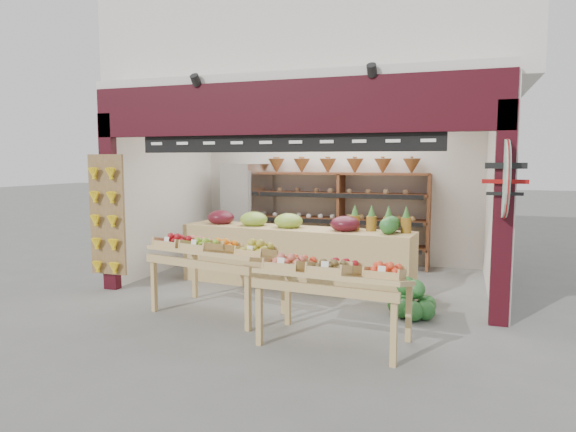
# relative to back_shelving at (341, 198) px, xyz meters

# --- Properties ---
(ground) EXTENTS (60.00, 60.00, 0.00)m
(ground) POSITION_rel_back_shelving_xyz_m (-0.14, -1.93, -1.25)
(ground) COLOR slate
(ground) RESTS_ON ground
(shop_structure) EXTENTS (6.36, 5.12, 5.40)m
(shop_structure) POSITION_rel_back_shelving_xyz_m (-0.14, -0.32, 2.67)
(shop_structure) COLOR silver
(shop_structure) RESTS_ON ground
(banana_board) EXTENTS (0.60, 0.15, 1.80)m
(banana_board) POSITION_rel_back_shelving_xyz_m (-2.87, -3.11, -0.14)
(banana_board) COLOR olive
(banana_board) RESTS_ON ground
(gift_sign) EXTENTS (0.04, 0.93, 0.92)m
(gift_sign) POSITION_rel_back_shelving_xyz_m (2.61, -3.08, 0.50)
(gift_sign) COLOR #B6E6C7
(gift_sign) RESTS_ON ground
(back_shelving) EXTENTS (3.27, 0.54, 2.00)m
(back_shelving) POSITION_rel_back_shelving_xyz_m (0.00, 0.00, 0.00)
(back_shelving) COLOR brown
(back_shelving) RESTS_ON ground
(refrigerator) EXTENTS (0.94, 0.94, 1.89)m
(refrigerator) POSITION_rel_back_shelving_xyz_m (-1.88, -0.10, -0.31)
(refrigerator) COLOR #B6B9BE
(refrigerator) RESTS_ON ground
(cardboard_stack) EXTENTS (1.01, 0.73, 0.64)m
(cardboard_stack) POSITION_rel_back_shelving_xyz_m (-2.09, -1.16, -1.02)
(cardboard_stack) COLOR silver
(cardboard_stack) RESTS_ON ground
(mid_counter) EXTENTS (3.73, 1.06, 1.14)m
(mid_counter) POSITION_rel_back_shelving_xyz_m (-0.31, -1.93, -0.75)
(mid_counter) COLOR tan
(mid_counter) RESTS_ON ground
(display_table_left) EXTENTS (1.78, 1.23, 1.03)m
(display_table_left) POSITION_rel_back_shelving_xyz_m (-0.89, -3.54, -0.45)
(display_table_left) COLOR tan
(display_table_left) RESTS_ON ground
(display_table_right) EXTENTS (1.62, 1.00, 1.00)m
(display_table_right) POSITION_rel_back_shelving_xyz_m (0.83, -4.18, -0.48)
(display_table_right) COLOR tan
(display_table_right) RESTS_ON ground
(watermelon_pile) EXTENTS (0.60, 0.62, 0.47)m
(watermelon_pile) POSITION_rel_back_shelving_xyz_m (1.59, -2.95, -1.07)
(watermelon_pile) COLOR #1B5221
(watermelon_pile) RESTS_ON ground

